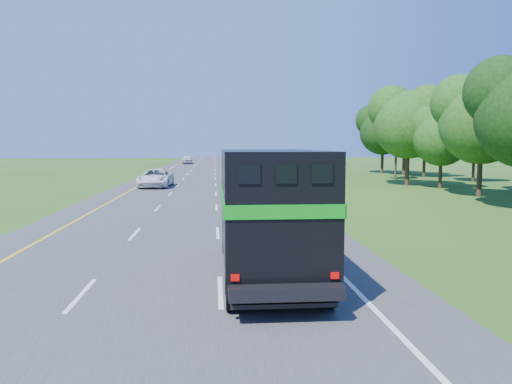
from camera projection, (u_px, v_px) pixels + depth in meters
road at (198, 183)px, 51.96m from camera, size 15.00×260.00×0.04m
lane_markings at (198, 182)px, 51.96m from camera, size 11.15×260.00×0.01m
horse_truck at (268, 210)px, 14.73m from camera, size 2.77×8.57×3.79m
white_suv at (156, 178)px, 46.41m from camera, size 3.06×6.21×1.70m
far_car at (187, 160)px, 102.34m from camera, size 2.38×5.33×1.78m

